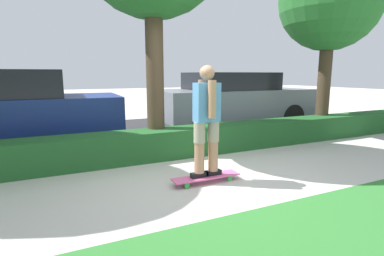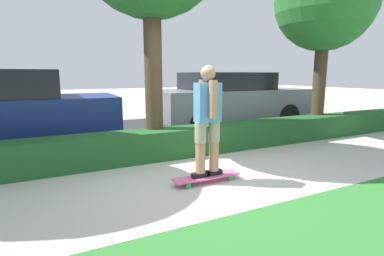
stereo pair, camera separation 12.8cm
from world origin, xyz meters
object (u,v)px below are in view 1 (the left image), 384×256
at_px(parked_car_front, 12,108).
at_px(parked_car_middle, 233,99).
at_px(skater_person, 207,119).
at_px(tree_far, 330,1).
at_px(skateboard, 206,177).

bearing_deg(parked_car_front, parked_car_middle, 1.74).
height_order(skater_person, tree_far, tree_far).
bearing_deg(tree_far, parked_car_middle, 129.82).
relative_size(skateboard, parked_car_middle, 0.23).
height_order(skateboard, parked_car_middle, parked_car_middle).
bearing_deg(skateboard, parked_car_front, 126.96).
distance_m(skateboard, tree_far, 5.66).
bearing_deg(skater_person, parked_car_front, 126.96).
distance_m(skateboard, parked_car_middle, 4.61).
distance_m(parked_car_front, parked_car_middle, 5.51).
bearing_deg(parked_car_front, tree_far, -12.72).
bearing_deg(skater_person, skateboard, 0.00).
relative_size(parked_car_front, parked_car_middle, 0.98).
xyz_separation_m(tree_far, parked_car_middle, (-1.53, 1.83, -2.45)).
bearing_deg(tree_far, parked_car_front, 165.09).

